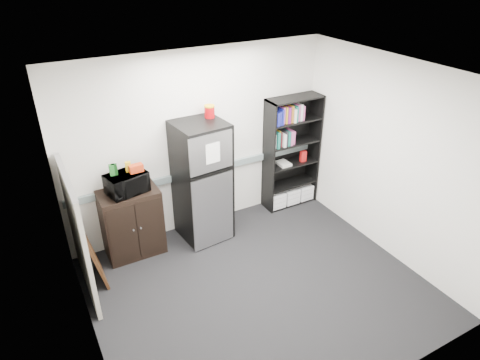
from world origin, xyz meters
The scene contains 18 objects.
floor centered at (0.00, 0.00, 0.00)m, with size 4.00×4.00×0.00m, color black.
wall_back centered at (0.00, 1.75, 1.35)m, with size 4.00×0.02×2.70m, color white.
wall_right centered at (2.00, 0.00, 1.35)m, with size 0.02×3.50×2.70m, color white.
wall_left centered at (-2.00, 0.00, 1.35)m, with size 0.02×3.50×2.70m, color white.
ceiling centered at (0.00, 0.00, 2.70)m, with size 4.00×3.50×0.02m, color white.
electrical_raceway centered at (0.00, 1.72, 0.90)m, with size 3.92×0.05×0.10m, color gray.
wall_note centered at (-0.35, 1.74, 1.55)m, with size 0.14×0.00×0.10m, color white.
bookshelf centered at (1.53, 1.57, 0.91)m, with size 0.90×0.34×1.85m.
cubicle_partition centered at (-1.90, 1.08, 0.81)m, with size 0.06×1.30×1.62m.
cabinet centered at (-1.16, 1.50, 0.49)m, with size 0.78×0.52×0.98m.
microwave centered at (-1.16, 1.48, 1.12)m, with size 0.51×0.34×0.28m, color black.
snack_box_a centered at (-1.31, 1.52, 1.34)m, with size 0.07×0.05×0.15m, color #1B5E1F.
snack_box_b centered at (-1.28, 1.52, 1.34)m, with size 0.07×0.05×0.15m, color black.
snack_box_c centered at (-1.10, 1.52, 1.33)m, with size 0.07×0.05×0.14m, color gold.
snack_bag centered at (-1.01, 1.47, 1.31)m, with size 0.18×0.10×0.10m, color red.
refrigerator centered at (-0.11, 1.42, 0.89)m, with size 0.73×0.76×1.79m.
coffee_can centered at (0.10, 1.55, 1.88)m, with size 0.14×0.14×0.19m.
framed_poster centered at (-1.77, 1.20, 0.40)m, with size 0.19×0.62×0.79m.
Camera 1 is at (-2.21, -3.52, 3.83)m, focal length 32.00 mm.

